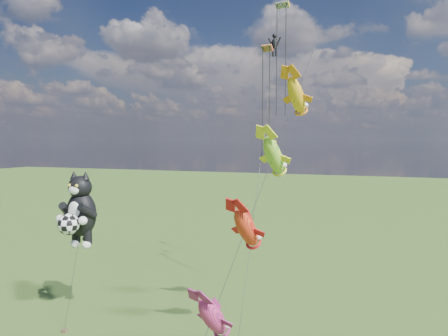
% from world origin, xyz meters
% --- Properties ---
extents(cat_kite_rig, '(2.73, 4.27, 11.10)m').
position_xyz_m(cat_kite_rig, '(-1.82, 6.48, 8.17)').
color(cat_kite_rig, brown).
rests_on(cat_kite_rig, ground).
extents(fish_windsock_rig, '(3.86, 15.58, 19.12)m').
position_xyz_m(fish_windsock_rig, '(13.46, 2.09, 10.73)').
color(fish_windsock_rig, brown).
rests_on(fish_windsock_rig, ground).
extents(parafoil_rig, '(2.55, 17.42, 26.36)m').
position_xyz_m(parafoil_rig, '(10.88, 15.10, 20.41)').
color(parafoil_rig, brown).
rests_on(parafoil_rig, ground).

